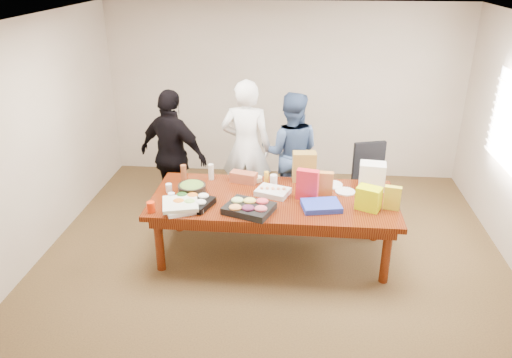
# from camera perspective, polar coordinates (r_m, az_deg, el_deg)

# --- Properties ---
(floor) EXTENTS (5.50, 5.00, 0.02)m
(floor) POSITION_cam_1_polar(r_m,az_deg,el_deg) (6.08, 1.93, -8.59)
(floor) COLOR #47301E
(floor) RESTS_ON ground
(ceiling) EXTENTS (5.50, 5.00, 0.02)m
(ceiling) POSITION_cam_1_polar(r_m,az_deg,el_deg) (5.14, 2.37, 17.82)
(ceiling) COLOR white
(ceiling) RESTS_ON wall_back
(wall_back) EXTENTS (5.50, 0.04, 2.70)m
(wall_back) POSITION_cam_1_polar(r_m,az_deg,el_deg) (7.85, 3.25, 9.94)
(wall_back) COLOR beige
(wall_back) RESTS_ON floor
(wall_front) EXTENTS (5.50, 0.04, 2.70)m
(wall_front) POSITION_cam_1_polar(r_m,az_deg,el_deg) (3.25, -0.60, -12.26)
(wall_front) COLOR beige
(wall_front) RESTS_ON floor
(wall_left) EXTENTS (0.04, 5.00, 2.70)m
(wall_left) POSITION_cam_1_polar(r_m,az_deg,el_deg) (6.24, -24.05, 4.03)
(wall_left) COLOR beige
(wall_left) RESTS_ON floor
(window_blinds) EXTENTS (0.04, 1.36, 1.00)m
(window_blinds) POSITION_cam_1_polar(r_m,az_deg,el_deg) (6.44, 27.18, 5.45)
(window_blinds) COLOR beige
(window_blinds) RESTS_ON wall_right
(conference_table) EXTENTS (2.80, 1.20, 0.75)m
(conference_table) POSITION_cam_1_polar(r_m,az_deg,el_deg) (5.88, 1.98, -5.44)
(conference_table) COLOR #4C1C0F
(conference_table) RESTS_ON floor
(office_chair) EXTENTS (0.65, 0.65, 1.02)m
(office_chair) POSITION_cam_1_polar(r_m,az_deg,el_deg) (6.67, 12.78, -0.94)
(office_chair) COLOR black
(office_chair) RESTS_ON floor
(person_center) EXTENTS (0.70, 0.47, 1.86)m
(person_center) POSITION_cam_1_polar(r_m,az_deg,el_deg) (6.67, -1.13, 3.60)
(person_center) COLOR white
(person_center) RESTS_ON floor
(person_right) EXTENTS (0.84, 0.66, 1.68)m
(person_right) POSITION_cam_1_polar(r_m,az_deg,el_deg) (6.79, 4.00, 3.06)
(person_right) COLOR #374E7A
(person_right) RESTS_ON floor
(person_left) EXTENTS (1.12, 0.81, 1.77)m
(person_left) POSITION_cam_1_polar(r_m,az_deg,el_deg) (6.63, -9.49, 2.66)
(person_left) COLOR black
(person_left) RESTS_ON floor
(veggie_tray) EXTENTS (0.54, 0.48, 0.07)m
(veggie_tray) POSITION_cam_1_polar(r_m,az_deg,el_deg) (5.57, -7.45, -2.66)
(veggie_tray) COLOR black
(veggie_tray) RESTS_ON conference_table
(fruit_tray) EXTENTS (0.60, 0.53, 0.08)m
(fruit_tray) POSITION_cam_1_polar(r_m,az_deg,el_deg) (5.38, -0.81, -3.40)
(fruit_tray) COLOR black
(fruit_tray) RESTS_ON conference_table
(sheet_cake) EXTENTS (0.43, 0.38, 0.06)m
(sheet_cake) POSITION_cam_1_polar(r_m,az_deg,el_deg) (5.77, 1.94, -1.48)
(sheet_cake) COLOR silver
(sheet_cake) RESTS_ON conference_table
(salad_bowl) EXTENTS (0.42, 0.42, 0.11)m
(salad_bowl) POSITION_cam_1_polar(r_m,az_deg,el_deg) (5.83, -7.37, -1.13)
(salad_bowl) COLOR black
(salad_bowl) RESTS_ON conference_table
(chip_bag_blue) EXTENTS (0.47, 0.39, 0.06)m
(chip_bag_blue) POSITION_cam_1_polar(r_m,az_deg,el_deg) (5.50, 7.50, -3.06)
(chip_bag_blue) COLOR #2338B9
(chip_bag_blue) RESTS_ON conference_table
(chip_bag_red) EXTENTS (0.26, 0.15, 0.36)m
(chip_bag_red) POSITION_cam_1_polar(r_m,az_deg,el_deg) (5.62, 5.92, -0.66)
(chip_bag_red) COLOR red
(chip_bag_red) RESTS_ON conference_table
(chip_bag_yellow) EXTENTS (0.19, 0.11, 0.27)m
(chip_bag_yellow) POSITION_cam_1_polar(r_m,az_deg,el_deg) (5.59, 15.38, -2.11)
(chip_bag_yellow) COLOR yellow
(chip_bag_yellow) RESTS_ON conference_table
(chip_bag_orange) EXTENTS (0.19, 0.10, 0.29)m
(chip_bag_orange) POSITION_cam_1_polar(r_m,az_deg,el_deg) (5.74, 7.91, -0.57)
(chip_bag_orange) COLOR #C37230
(chip_bag_orange) RESTS_ON conference_table
(mayo_jar) EXTENTS (0.11, 0.11, 0.13)m
(mayo_jar) POSITION_cam_1_polar(r_m,az_deg,el_deg) (5.98, 2.04, -0.14)
(mayo_jar) COLOR silver
(mayo_jar) RESTS_ON conference_table
(mustard_bottle) EXTENTS (0.07, 0.07, 0.16)m
(mustard_bottle) POSITION_cam_1_polar(r_m,az_deg,el_deg) (6.01, 1.20, 0.15)
(mustard_bottle) COLOR gold
(mustard_bottle) RESTS_ON conference_table
(dressing_bottle) EXTENTS (0.07, 0.07, 0.22)m
(dressing_bottle) POSITION_cam_1_polar(r_m,az_deg,el_deg) (6.12, -8.30, 0.63)
(dressing_bottle) COLOR brown
(dressing_bottle) RESTS_ON conference_table
(ranch_bottle) EXTENTS (0.07, 0.07, 0.20)m
(ranch_bottle) POSITION_cam_1_polar(r_m,az_deg,el_deg) (6.15, -5.18, 0.82)
(ranch_bottle) COLOR silver
(ranch_bottle) RESTS_ON conference_table
(banana_bunch) EXTENTS (0.25, 0.22, 0.07)m
(banana_bunch) POSITION_cam_1_polar(r_m,az_deg,el_deg) (6.00, 6.97, -0.54)
(banana_bunch) COLOR yellow
(banana_bunch) RESTS_ON conference_table
(bread_loaf) EXTENTS (0.35, 0.22, 0.13)m
(bread_loaf) POSITION_cam_1_polar(r_m,az_deg,el_deg) (6.06, -1.42, 0.20)
(bread_loaf) COLOR #984A2F
(bread_loaf) RESTS_ON conference_table
(kraft_bag) EXTENTS (0.30, 0.19, 0.37)m
(kraft_bag) POSITION_cam_1_polar(r_m,az_deg,el_deg) (6.09, 5.56, 1.43)
(kraft_bag) COLOR olive
(kraft_bag) RESTS_ON conference_table
(red_cup) EXTENTS (0.10, 0.10, 0.12)m
(red_cup) POSITION_cam_1_polar(r_m,az_deg,el_deg) (5.48, -11.97, -3.16)
(red_cup) COLOR red
(red_cup) RESTS_ON conference_table
(clear_cup_a) EXTENTS (0.10, 0.10, 0.10)m
(clear_cup_a) POSITION_cam_1_polar(r_m,az_deg,el_deg) (5.67, -9.67, -2.09)
(clear_cup_a) COLOR white
(clear_cup_a) RESTS_ON conference_table
(clear_cup_b) EXTENTS (0.08, 0.08, 0.10)m
(clear_cup_b) POSITION_cam_1_polar(r_m,az_deg,el_deg) (5.90, -9.98, -1.02)
(clear_cup_b) COLOR white
(clear_cup_b) RESTS_ON conference_table
(pizza_box_lower) EXTENTS (0.50, 0.50, 0.04)m
(pizza_box_lower) POSITION_cam_1_polar(r_m,az_deg,el_deg) (5.51, -8.41, -3.18)
(pizza_box_lower) COLOR silver
(pizza_box_lower) RESTS_ON conference_table
(pizza_box_upper) EXTENTS (0.46, 0.46, 0.04)m
(pizza_box_upper) POSITION_cam_1_polar(r_m,az_deg,el_deg) (5.48, -8.69, -2.84)
(pizza_box_upper) COLOR silver
(pizza_box_upper) RESTS_ON pizza_box_lower
(plate_a) EXTENTS (0.25, 0.25, 0.01)m
(plate_a) POSITION_cam_1_polar(r_m,az_deg,el_deg) (5.92, 10.21, -1.41)
(plate_a) COLOR white
(plate_a) RESTS_ON conference_table
(plate_b) EXTENTS (0.32, 0.32, 0.02)m
(plate_b) POSITION_cam_1_polar(r_m,az_deg,el_deg) (6.07, 8.68, -0.65)
(plate_b) COLOR white
(plate_b) RESTS_ON conference_table
(dip_bowl_a) EXTENTS (0.17, 0.17, 0.06)m
(dip_bowl_a) POSITION_cam_1_polar(r_m,az_deg,el_deg) (5.96, 6.48, -0.77)
(dip_bowl_a) COLOR beige
(dip_bowl_a) RESTS_ON conference_table
(dip_bowl_b) EXTENTS (0.14, 0.14, 0.06)m
(dip_bowl_b) POSITION_cam_1_polar(r_m,az_deg,el_deg) (6.10, 0.07, 0.00)
(dip_bowl_b) COLOR #F4E6CD
(dip_bowl_b) RESTS_ON conference_table
(grocery_bag_white) EXTENTS (0.32, 0.25, 0.32)m
(grocery_bag_white) POSITION_cam_1_polar(r_m,az_deg,el_deg) (6.02, 13.19, 0.35)
(grocery_bag_white) COLOR white
(grocery_bag_white) RESTS_ON conference_table
(grocery_bag_yellow) EXTENTS (0.31, 0.27, 0.26)m
(grocery_bag_yellow) POSITION_cam_1_polar(r_m,az_deg,el_deg) (5.54, 12.82, -2.17)
(grocery_bag_yellow) COLOR #DCF200
(grocery_bag_yellow) RESTS_ON conference_table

